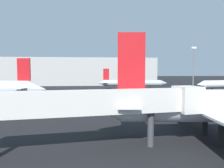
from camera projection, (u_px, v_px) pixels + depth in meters
airplane_at_gate at (221, 106)px, 23.39m from camera, size 31.67×29.80×12.39m
airplane_far_left at (132, 83)px, 85.41m from camera, size 29.31×23.94×8.99m
jet_bridge at (99, 103)px, 20.17m from camera, size 24.24×5.32×6.35m
light_mast_right at (193, 65)px, 94.61m from camera, size 2.40×0.50×19.17m
terminal_building at (81, 72)px, 117.30m from camera, size 84.50×18.28×15.27m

